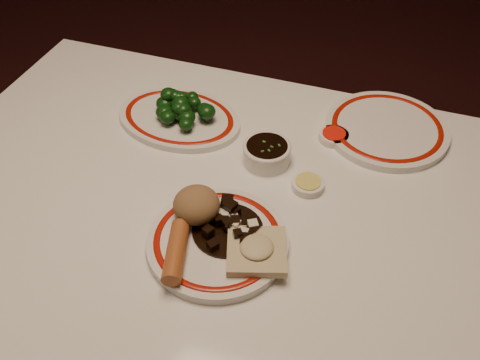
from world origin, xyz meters
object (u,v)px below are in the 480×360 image
Objects in this scene: spring_roll at (176,252)px; broccoli_plate at (179,118)px; broccoli_pile at (181,106)px; soy_bowl at (267,153)px; dining_table at (210,236)px; main_plate at (218,241)px; stirfry_heap at (231,226)px; rice_mound at (197,205)px; fried_wonton at (257,250)px.

spring_roll reaches higher than broccoli_plate.
broccoli_pile is 1.46× the size of soy_bowl.
dining_table is 0.20m from soy_bowl.
main_plate is 0.24m from soy_bowl.
stirfry_heap is 0.21m from soy_bowl.
rice_mound is (-0.05, 0.04, 0.04)m from main_plate.
soy_bowl is at bearing 71.16° from rice_mound.
broccoli_pile reaches higher than stirfry_heap.
fried_wonton is at bearing -76.88° from soy_bowl.
soy_bowl is at bearing 103.12° from fried_wonton.
spring_roll is 0.11m from stirfry_heap.
rice_mound reaches higher than fried_wonton.
broccoli_plate is at bearing 124.32° from main_plate.
spring_roll is at bearing -88.37° from rice_mound.
fried_wonton is 0.88× the size of broccoli_pile.
rice_mound reaches higher than broccoli_plate.
rice_mound is 0.28× the size of broccoli_plate.
main_plate is at bearing 35.22° from spring_roll.
main_plate is 1.02× the size of broccoli_plate.
soy_bowl is (0.22, -0.07, -0.02)m from broccoli_pile.
broccoli_pile is at bearing 123.45° from main_plate.
main_plate is at bearing -58.03° from dining_table.
spring_roll is 0.40m from broccoli_pile.
stirfry_heap is (0.02, 0.03, 0.02)m from main_plate.
spring_roll is 0.84× the size of broccoli_pile.
fried_wonton is 0.42m from broccoli_plate.
fried_wonton is at bearing -48.82° from broccoli_pile.
stirfry_heap reaches higher than broccoli_plate.
broccoli_pile reaches higher than fried_wonton.
broccoli_pile reaches higher than broccoli_plate.
spring_roll is 0.95× the size of fried_wonton.
soy_bowl is (0.07, 0.30, -0.01)m from spring_roll.
rice_mound is 0.07m from stirfry_heap.
broccoli_pile is at bearing 128.00° from stirfry_heap.
spring_roll is 1.23× the size of soy_bowl.
broccoli_plate is 0.23m from soy_bowl.
broccoli_plate is at bearing -135.65° from broccoli_pile.
main_plate reaches higher than dining_table.
main_plate is at bearing -34.76° from rice_mound.
broccoli_plate is (-0.21, 0.30, -0.00)m from main_plate.
soy_bowl reaches higher than dining_table.
spring_roll is at bearing -88.87° from dining_table.
stirfry_heap reaches higher than soy_bowl.
spring_roll is (0.00, -0.15, 0.13)m from dining_table.
stirfry_heap is at bearing -51.08° from broccoli_plate.
broccoli_pile is (-0.15, 0.22, 0.13)m from dining_table.
stirfry_heap is (0.07, -0.01, -0.02)m from rice_mound.
soy_bowl is (-0.06, 0.25, -0.01)m from fried_wonton.
stirfry_heap is at bearing 147.44° from fried_wonton.
rice_mound is at bearing 75.97° from spring_roll.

